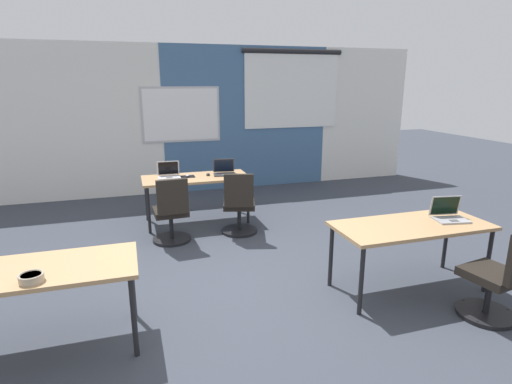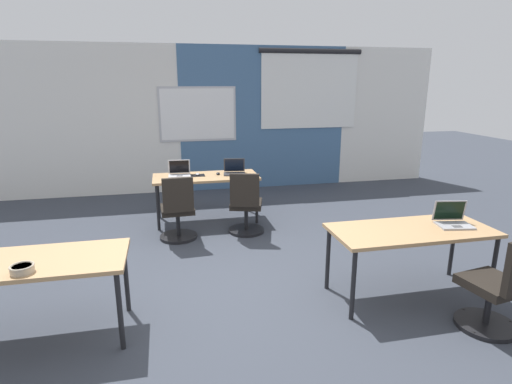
{
  "view_description": "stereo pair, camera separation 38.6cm",
  "coord_description": "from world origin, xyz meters",
  "px_view_note": "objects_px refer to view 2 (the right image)",
  "views": [
    {
      "loc": [
        -0.95,
        -3.9,
        2.13
      ],
      "look_at": [
        0.39,
        0.38,
        0.92
      ],
      "focal_mm": 28.89,
      "sensor_mm": 36.0,
      "label": 1
    },
    {
      "loc": [
        -0.58,
        -4.0,
        2.13
      ],
      "look_at": [
        0.39,
        0.38,
        0.92
      ],
      "focal_mm": 28.89,
      "sensor_mm": 36.0,
      "label": 2
    }
  ],
  "objects_px": {
    "mouse_far_right": "(218,174)",
    "desk_near_left": "(25,268)",
    "snack_bowl": "(22,268)",
    "mouse_far_left": "(198,174)",
    "laptop_far_right": "(234,171)",
    "desk_near_right": "(411,234)",
    "chair_far_right": "(246,208)",
    "desk_far_center": "(206,180)",
    "laptop_far_left": "(179,173)",
    "chair_near_right_end": "(498,292)",
    "laptop_near_right_end": "(453,220)",
    "chair_far_left": "(178,214)"
  },
  "relations": [
    {
      "from": "desk_near_left",
      "to": "laptop_near_right_end",
      "type": "xyz_separation_m",
      "value": [
        3.96,
        0.01,
        0.11
      ]
    },
    {
      "from": "desk_near_left",
      "to": "mouse_far_left",
      "type": "relative_size",
      "value": 15.37
    },
    {
      "from": "desk_far_center",
      "to": "mouse_far_left",
      "type": "height_order",
      "value": "mouse_far_left"
    },
    {
      "from": "mouse_far_left",
      "to": "chair_near_right_end",
      "type": "bearing_deg",
      "value": -57.73
    },
    {
      "from": "snack_bowl",
      "to": "mouse_far_left",
      "type": "bearing_deg",
      "value": 62.94
    },
    {
      "from": "chair_near_right_end",
      "to": "laptop_far_right",
      "type": "relative_size",
      "value": 2.49
    },
    {
      "from": "snack_bowl",
      "to": "chair_far_left",
      "type": "bearing_deg",
      "value": 61.67
    },
    {
      "from": "mouse_far_left",
      "to": "laptop_far_right",
      "type": "relative_size",
      "value": 0.28
    },
    {
      "from": "desk_far_center",
      "to": "snack_bowl",
      "type": "bearing_deg",
      "value": -119.2
    },
    {
      "from": "chair_far_left",
      "to": "chair_near_right_end",
      "type": "relative_size",
      "value": 1.0
    },
    {
      "from": "snack_bowl",
      "to": "laptop_far_left",
      "type": "bearing_deg",
      "value": 67.39
    },
    {
      "from": "laptop_far_left",
      "to": "laptop_far_right",
      "type": "height_order",
      "value": "laptop_far_left"
    },
    {
      "from": "laptop_far_right",
      "to": "chair_far_right",
      "type": "height_order",
      "value": "laptop_far_right"
    },
    {
      "from": "desk_near_right",
      "to": "chair_far_left",
      "type": "distance_m",
      "value": 3.03
    },
    {
      "from": "chair_far_left",
      "to": "laptop_near_right_end",
      "type": "xyz_separation_m",
      "value": [
        2.68,
        -2.03,
        0.39
      ]
    },
    {
      "from": "laptop_near_right_end",
      "to": "mouse_far_right",
      "type": "relative_size",
      "value": 3.36
    },
    {
      "from": "desk_near_left",
      "to": "snack_bowl",
      "type": "xyz_separation_m",
      "value": [
        0.06,
        -0.23,
        0.1
      ]
    },
    {
      "from": "desk_near_right",
      "to": "chair_far_right",
      "type": "bearing_deg",
      "value": 121.11
    },
    {
      "from": "laptop_far_right",
      "to": "laptop_far_left",
      "type": "bearing_deg",
      "value": -174.55
    },
    {
      "from": "laptop_far_left",
      "to": "desk_near_right",
      "type": "bearing_deg",
      "value": -51.69
    },
    {
      "from": "mouse_far_left",
      "to": "desk_near_left",
      "type": "bearing_deg",
      "value": -119.78
    },
    {
      "from": "snack_bowl",
      "to": "chair_far_right",
      "type": "bearing_deg",
      "value": 46.78
    },
    {
      "from": "laptop_far_left",
      "to": "chair_near_right_end",
      "type": "relative_size",
      "value": 0.37
    },
    {
      "from": "laptop_far_left",
      "to": "laptop_near_right_end",
      "type": "distance_m",
      "value": 3.88
    },
    {
      "from": "mouse_far_right",
      "to": "snack_bowl",
      "type": "relative_size",
      "value": 0.62
    },
    {
      "from": "chair_far_left",
      "to": "snack_bowl",
      "type": "bearing_deg",
      "value": 58.5
    },
    {
      "from": "desk_near_right",
      "to": "laptop_far_left",
      "type": "height_order",
      "value": "laptop_far_left"
    },
    {
      "from": "snack_bowl",
      "to": "desk_near_left",
      "type": "bearing_deg",
      "value": 104.04
    },
    {
      "from": "desk_near_left",
      "to": "laptop_far_left",
      "type": "relative_size",
      "value": 4.73
    },
    {
      "from": "mouse_far_left",
      "to": "laptop_near_right_end",
      "type": "relative_size",
      "value": 0.28
    },
    {
      "from": "chair_far_left",
      "to": "snack_bowl",
      "type": "xyz_separation_m",
      "value": [
        -1.23,
        -2.28,
        0.38
      ]
    },
    {
      "from": "desk_near_left",
      "to": "laptop_far_left",
      "type": "distance_m",
      "value": 3.19
    },
    {
      "from": "desk_far_center",
      "to": "mouse_far_left",
      "type": "relative_size",
      "value": 15.37
    },
    {
      "from": "laptop_far_left",
      "to": "mouse_far_right",
      "type": "relative_size",
      "value": 3.05
    },
    {
      "from": "chair_far_right",
      "to": "snack_bowl",
      "type": "relative_size",
      "value": 5.18
    },
    {
      "from": "chair_far_right",
      "to": "snack_bowl",
      "type": "distance_m",
      "value": 3.21
    },
    {
      "from": "chair_near_right_end",
      "to": "laptop_far_right",
      "type": "bearing_deg",
      "value": -74.43
    },
    {
      "from": "desk_far_center",
      "to": "mouse_far_left",
      "type": "xyz_separation_m",
      "value": [
        -0.12,
        0.05,
        0.08
      ]
    },
    {
      "from": "laptop_near_right_end",
      "to": "chair_far_left",
      "type": "bearing_deg",
      "value": 152.8
    },
    {
      "from": "desk_near_right",
      "to": "mouse_far_right",
      "type": "distance_m",
      "value": 3.24
    },
    {
      "from": "desk_near_right",
      "to": "laptop_far_left",
      "type": "relative_size",
      "value": 4.73
    },
    {
      "from": "mouse_far_left",
      "to": "laptop_near_right_end",
      "type": "xyz_separation_m",
      "value": [
        2.34,
        -2.83,
        0.03
      ]
    },
    {
      "from": "laptop_near_right_end",
      "to": "laptop_far_right",
      "type": "bearing_deg",
      "value": 131.92
    },
    {
      "from": "desk_near_left",
      "to": "desk_far_center",
      "type": "relative_size",
      "value": 1.0
    },
    {
      "from": "mouse_far_right",
      "to": "desk_near_left",
      "type": "bearing_deg",
      "value": -124.43
    },
    {
      "from": "laptop_far_left",
      "to": "mouse_far_left",
      "type": "relative_size",
      "value": 3.25
    },
    {
      "from": "mouse_far_left",
      "to": "mouse_far_right",
      "type": "relative_size",
      "value": 0.94
    },
    {
      "from": "desk_near_left",
      "to": "desk_near_right",
      "type": "distance_m",
      "value": 3.5
    },
    {
      "from": "desk_far_center",
      "to": "chair_near_right_end",
      "type": "relative_size",
      "value": 1.74
    },
    {
      "from": "mouse_far_right",
      "to": "chair_near_right_end",
      "type": "bearing_deg",
      "value": -61.47
    }
  ]
}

